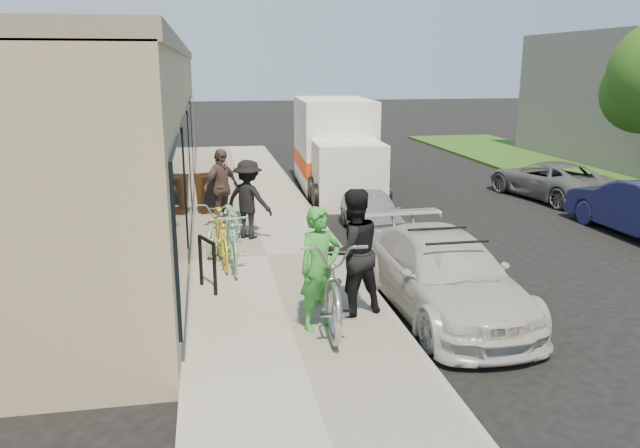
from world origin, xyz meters
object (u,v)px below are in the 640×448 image
sandwich_board (211,193)px  woman_rider (320,269)px  sedan_silver (372,212)px  cruiser_bike_b (225,224)px  bystander_a (248,199)px  man_standing (352,252)px  sedan_white (443,274)px  bystander_b (221,188)px  cruiser_bike_c (221,238)px  cruiser_bike_a (231,238)px  moving_truck (336,151)px  far_car_gray (549,179)px  bike_rack (207,259)px  tandem_bike (328,277)px

sandwich_board → woman_rider: (1.40, -7.43, 0.37)m
sedan_silver → cruiser_bike_b: bearing=-158.1°
bystander_a → man_standing: bearing=141.4°
sedan_white → man_standing: 1.56m
bystander_b → cruiser_bike_c: bearing=-135.1°
sedan_silver → cruiser_bike_b: size_ratio=1.50×
sandwich_board → cruiser_bike_b: 3.24m
sedan_silver → bystander_a: 2.91m
sedan_white → sedan_silver: 4.77m
bystander_a → sandwich_board: bearing=-36.6°
man_standing → cruiser_bike_a: bearing=-71.3°
moving_truck → bystander_b: bearing=-126.5°
sandwich_board → cruiser_bike_b: bearing=-106.6°
sandwich_board → cruiser_bike_a: cruiser_bike_a is taller
man_standing → far_car_gray: bearing=-150.2°
sedan_white → woman_rider: bearing=-165.7°
sandwich_board → moving_truck: moving_truck is taller
woman_rider → bystander_b: 6.17m
bike_rack → man_standing: 2.54m
far_car_gray → cruiser_bike_b: 10.22m
cruiser_bike_b → sedan_white: bearing=-26.7°
sandwich_board → bystander_b: bearing=-101.5°
far_car_gray → bystander_b: bearing=2.0°
moving_truck → bystander_a: 6.28m
sedan_white → bystander_b: (-3.22, 5.46, 0.43)m
moving_truck → cruiser_bike_b: (-3.57, -6.22, -0.56)m
moving_truck → far_car_gray: moving_truck is taller
moving_truck → cruiser_bike_a: size_ratio=3.09×
far_car_gray → sandwich_board: bearing=-6.2°
cruiser_bike_a → bystander_a: bearing=73.3°
woman_rider → bystander_a: 4.97m
bike_rack → sedan_white: (3.58, -1.24, -0.07)m
sedan_silver → far_car_gray: bearing=28.2°
far_car_gray → man_standing: 10.92m
far_car_gray → bystander_a: bystander_a is taller
man_standing → cruiser_bike_b: man_standing is taller
bike_rack → tandem_bike: 2.32m
cruiser_bike_a → cruiser_bike_b: (-0.05, 1.26, -0.05)m
far_car_gray → bystander_b: (-9.41, -2.17, 0.50)m
sedan_white → woman_rider: 2.18m
man_standing → bystander_a: man_standing is taller
sandwich_board → tandem_bike: size_ratio=0.38×
bike_rack → cruiser_bike_a: size_ratio=0.48×
sedan_silver → cruiser_bike_b: (-3.36, -1.16, 0.16)m
woman_rider → bystander_b: (-1.17, 6.06, 0.02)m
far_car_gray → cruiser_bike_b: (-9.40, -4.02, 0.12)m
tandem_bike → cruiser_bike_b: bearing=111.7°
cruiser_bike_c → bystander_b: bystander_b is taller
cruiser_bike_c → cruiser_bike_b: bearing=78.8°
tandem_bike → man_standing: 0.55m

